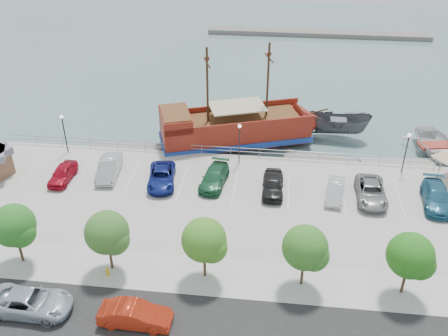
# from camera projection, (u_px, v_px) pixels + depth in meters

# --- Properties ---
(ground) EXTENTS (160.00, 160.00, 0.00)m
(ground) POSITION_uv_depth(u_px,v_px,m) (232.00, 208.00, 45.47)
(ground) COLOR slate
(sidewalk) EXTENTS (100.00, 4.00, 0.05)m
(sidewalk) POSITION_uv_depth(u_px,v_px,m) (218.00, 277.00, 36.47)
(sidewalk) COLOR #B3B3B0
(sidewalk) RESTS_ON land_slab
(seawall_railing) EXTENTS (50.00, 0.06, 1.00)m
(seawall_railing) POSITION_uv_depth(u_px,v_px,m) (240.00, 152.00, 51.29)
(seawall_railing) COLOR gray
(seawall_railing) RESTS_ON land_slab
(far_shore) EXTENTS (40.00, 3.00, 0.80)m
(far_shore) POSITION_uv_depth(u_px,v_px,m) (318.00, 33.00, 90.88)
(far_shore) COLOR #67625C
(far_shore) RESTS_ON ground
(pirate_ship) EXTENTS (19.16, 10.96, 11.89)m
(pirate_ship) POSITION_uv_depth(u_px,v_px,m) (247.00, 128.00, 54.89)
(pirate_ship) COLOR maroon
(pirate_ship) RESTS_ON ground
(patrol_boat) EXTENTS (7.42, 3.21, 2.81)m
(patrol_boat) POSITION_uv_depth(u_px,v_px,m) (338.00, 126.00, 56.53)
(patrol_boat) COLOR #45484D
(patrol_boat) RESTS_ON ground
(speedboat) EXTENTS (7.04, 8.92, 1.67)m
(speedboat) POSITION_uv_depth(u_px,v_px,m) (437.00, 147.00, 53.47)
(speedboat) COLOR silver
(speedboat) RESTS_ON ground
(dock_west) EXTENTS (7.86, 2.86, 0.44)m
(dock_west) POSITION_uv_depth(u_px,v_px,m) (127.00, 149.00, 54.41)
(dock_west) COLOR gray
(dock_west) RESTS_ON ground
(dock_mid) EXTENTS (7.94, 3.65, 0.44)m
(dock_mid) POSITION_uv_depth(u_px,v_px,m) (321.00, 161.00, 52.31)
(dock_mid) COLOR slate
(dock_mid) RESTS_ON ground
(dock_east) EXTENTS (7.67, 2.52, 0.43)m
(dock_east) POSITION_uv_depth(u_px,v_px,m) (398.00, 165.00, 51.53)
(dock_east) COLOR gray
(dock_east) RESTS_ON ground
(street_van) EXTENTS (5.74, 2.70, 1.59)m
(street_van) POSITION_uv_depth(u_px,v_px,m) (30.00, 302.00, 33.33)
(street_van) COLOR #A1B0B9
(street_van) RESTS_ON street
(street_sedan) EXTENTS (4.82, 1.76, 1.58)m
(street_sedan) POSITION_uv_depth(u_px,v_px,m) (135.00, 315.00, 32.38)
(street_sedan) COLOR #B52912
(street_sedan) RESTS_ON street
(fire_hydrant) EXTENTS (0.27, 0.27, 0.77)m
(fire_hydrant) POSITION_uv_depth(u_px,v_px,m) (107.00, 271.00, 36.39)
(fire_hydrant) COLOR gold
(fire_hydrant) RESTS_ON sidewalk
(lamp_post_left) EXTENTS (0.36, 0.36, 4.28)m
(lamp_post_left) POSITION_uv_depth(u_px,v_px,m) (63.00, 127.00, 50.72)
(lamp_post_left) COLOR black
(lamp_post_left) RESTS_ON land_slab
(lamp_post_mid) EXTENTS (0.36, 0.36, 4.28)m
(lamp_post_mid) POSITION_uv_depth(u_px,v_px,m) (239.00, 137.00, 48.93)
(lamp_post_mid) COLOR black
(lamp_post_mid) RESTS_ON land_slab
(lamp_post_right) EXTENTS (0.36, 0.36, 4.28)m
(lamp_post_right) POSITION_uv_depth(u_px,v_px,m) (407.00, 146.00, 47.33)
(lamp_post_right) COLOR black
(lamp_post_right) RESTS_ON land_slab
(tree_b) EXTENTS (3.30, 3.20, 5.00)m
(tree_b) POSITION_uv_depth(u_px,v_px,m) (15.00, 227.00, 36.18)
(tree_b) COLOR #473321
(tree_b) RESTS_ON sidewalk
(tree_c) EXTENTS (3.30, 3.20, 5.00)m
(tree_c) POSITION_uv_depth(u_px,v_px,m) (109.00, 234.00, 35.48)
(tree_c) COLOR #473321
(tree_c) RESTS_ON sidewalk
(tree_d) EXTENTS (3.30, 3.20, 5.00)m
(tree_d) POSITION_uv_depth(u_px,v_px,m) (206.00, 242.00, 34.78)
(tree_d) COLOR #473321
(tree_d) RESTS_ON sidewalk
(tree_e) EXTENTS (3.30, 3.20, 5.00)m
(tree_e) POSITION_uv_depth(u_px,v_px,m) (307.00, 250.00, 34.08)
(tree_e) COLOR #473321
(tree_e) RESTS_ON sidewalk
(tree_f) EXTENTS (3.30, 3.20, 5.00)m
(tree_f) POSITION_uv_depth(u_px,v_px,m) (412.00, 258.00, 33.39)
(tree_f) COLOR #473321
(tree_f) RESTS_ON sidewalk
(parked_car_a) EXTENTS (1.80, 4.31, 1.46)m
(parked_car_a) POSITION_uv_depth(u_px,v_px,m) (63.00, 173.00, 47.28)
(parked_car_a) COLOR #A80D20
(parked_car_a) RESTS_ON land_slab
(parked_car_b) EXTENTS (2.22, 5.17, 1.65)m
(parked_car_b) POSITION_uv_depth(u_px,v_px,m) (109.00, 168.00, 47.97)
(parked_car_b) COLOR #ABADAF
(parked_car_b) RESTS_ON land_slab
(parked_car_c) EXTENTS (3.21, 5.58, 1.47)m
(parked_car_c) POSITION_uv_depth(u_px,v_px,m) (162.00, 177.00, 46.77)
(parked_car_c) COLOR navy
(parked_car_c) RESTS_ON land_slab
(parked_car_d) EXTENTS (2.72, 5.35, 1.49)m
(parked_car_d) POSITION_uv_depth(u_px,v_px,m) (214.00, 177.00, 46.67)
(parked_car_d) COLOR #205B36
(parked_car_d) RESTS_ON land_slab
(parked_car_e) EXTENTS (1.96, 4.80, 1.63)m
(parked_car_e) POSITION_uv_depth(u_px,v_px,m) (273.00, 184.00, 45.53)
(parked_car_e) COLOR black
(parked_car_e) RESTS_ON land_slab
(parked_car_f) EXTENTS (2.10, 4.47, 1.41)m
(parked_car_f) POSITION_uv_depth(u_px,v_px,m) (335.00, 190.00, 44.87)
(parked_car_f) COLOR silver
(parked_car_f) RESTS_ON land_slab
(parked_car_g) EXTENTS (2.61, 5.49, 1.51)m
(parked_car_g) POSITION_uv_depth(u_px,v_px,m) (371.00, 192.00, 44.59)
(parked_car_g) COLOR gray
(parked_car_g) RESTS_ON land_slab
(parked_car_h) EXTENTS (2.71, 5.65, 1.59)m
(parked_car_h) POSITION_uv_depth(u_px,v_px,m) (436.00, 197.00, 43.84)
(parked_car_h) COLOR #245D7B
(parked_car_h) RESTS_ON land_slab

